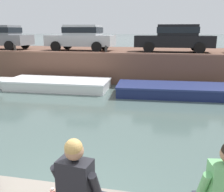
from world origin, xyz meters
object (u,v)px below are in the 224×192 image
(boat_moored_west_white, at_px, (54,84))
(boat_moored_central_navy, at_px, (180,90))
(car_leftmost_grey, at_px, (1,36))
(mooring_bollard_mid, at_px, (106,49))
(car_left_inner_silver, at_px, (82,37))
(car_centre_black, at_px, (175,37))
(person_seated_right, at_px, (78,187))
(person_seated_middle, at_px, (223,191))
(mooring_bollard_west, at_px, (15,48))

(boat_moored_west_white, height_order, boat_moored_central_navy, boat_moored_central_navy)
(car_leftmost_grey, height_order, mooring_bollard_mid, car_leftmost_grey)
(car_left_inner_silver, bearing_deg, boat_moored_west_white, -96.85)
(boat_moored_west_white, bearing_deg, car_centre_black, 30.12)
(boat_moored_central_navy, height_order, car_left_inner_silver, car_left_inner_silver)
(person_seated_right, relative_size, person_seated_middle, 1.00)
(mooring_bollard_mid, relative_size, person_seated_right, 0.46)
(car_leftmost_grey, bearing_deg, car_centre_black, 0.00)
(car_left_inner_silver, relative_size, person_seated_middle, 4.25)
(boat_moored_west_white, xyz_separation_m, car_left_inner_silver, (0.42, 3.46, 2.26))
(car_centre_black, distance_m, person_seated_middle, 12.58)
(boat_moored_west_white, distance_m, car_centre_black, 7.27)
(person_seated_right, bearing_deg, mooring_bollard_west, 124.62)
(person_seated_right, bearing_deg, boat_moored_central_navy, 79.49)
(mooring_bollard_west, distance_m, person_seated_middle, 14.27)
(mooring_bollard_west, height_order, mooring_bollard_mid, same)
(car_leftmost_grey, distance_m, mooring_bollard_mid, 7.66)
(car_left_inner_silver, xyz_separation_m, person_seated_middle, (5.65, -12.51, -1.28))
(car_leftmost_grey, bearing_deg, person_seated_middle, -48.13)
(car_centre_black, bearing_deg, boat_moored_west_white, -149.88)
(boat_moored_west_white, height_order, person_seated_middle, person_seated_middle)
(boat_moored_west_white, xyz_separation_m, person_seated_right, (4.53, -9.29, 0.98))
(mooring_bollard_mid, bearing_deg, car_centre_black, 24.08)
(car_leftmost_grey, distance_m, car_centre_black, 11.12)
(car_leftmost_grey, height_order, mooring_bollard_west, car_leftmost_grey)
(person_seated_right, bearing_deg, mooring_bollard_mid, 101.25)
(car_left_inner_silver, xyz_separation_m, car_centre_black, (5.56, 0.00, 0.00))
(boat_moored_west_white, relative_size, car_leftmost_grey, 1.53)
(car_left_inner_silver, bearing_deg, car_centre_black, 0.01)
(boat_moored_central_navy, distance_m, mooring_bollard_west, 9.72)
(car_leftmost_grey, bearing_deg, mooring_bollard_mid, -12.36)
(boat_moored_central_navy, distance_m, car_centre_black, 4.30)
(mooring_bollard_west, height_order, person_seated_middle, mooring_bollard_west)
(boat_moored_central_navy, xyz_separation_m, person_seated_middle, (-0.15, -8.86, 0.98))
(mooring_bollard_mid, height_order, person_seated_middle, mooring_bollard_mid)
(mooring_bollard_mid, xyz_separation_m, person_seated_middle, (3.75, -10.87, -0.67))
(car_centre_black, bearing_deg, person_seated_right, -96.48)
(car_left_inner_silver, relative_size, person_seated_right, 4.25)
(mooring_bollard_mid, bearing_deg, person_seated_right, -78.75)
(boat_moored_west_white, distance_m, person_seated_right, 10.38)
(boat_moored_central_navy, distance_m, person_seated_right, 9.31)
(boat_moored_west_white, xyz_separation_m, mooring_bollard_mid, (2.32, 1.83, 1.65))
(car_centre_black, distance_m, mooring_bollard_west, 9.29)
(person_seated_middle, bearing_deg, boat_moored_west_white, 123.84)
(boat_moored_west_white, relative_size, boat_moored_central_navy, 0.97)
(mooring_bollard_mid, bearing_deg, car_leftmost_grey, 167.64)
(boat_moored_central_navy, height_order, car_leftmost_grey, car_leftmost_grey)
(car_left_inner_silver, bearing_deg, mooring_bollard_west, -155.37)
(boat_moored_central_navy, bearing_deg, car_centre_black, 93.78)
(boat_moored_central_navy, distance_m, car_left_inner_silver, 7.21)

